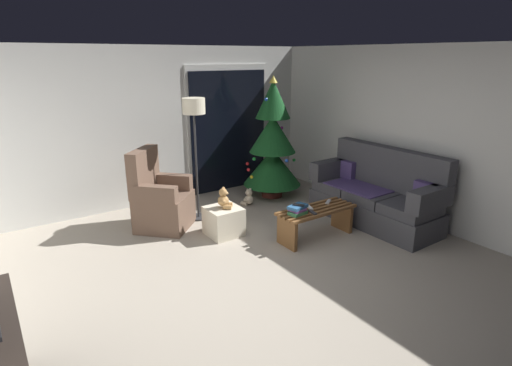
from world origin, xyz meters
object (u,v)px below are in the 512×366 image
(couch, at_px, (377,196))
(book_stack, at_px, (298,210))
(remote_silver, at_px, (328,202))
(remote_white, at_px, (310,208))
(teddy_bear_cream_by_tree, at_px, (248,198))
(teddy_bear_honey, at_px, (224,199))
(ottoman, at_px, (224,221))
(coffee_table, at_px, (316,218))
(floor_lamp, at_px, (194,118))
(christmas_tree, at_px, (272,145))
(remote_graphite, at_px, (312,212))
(cell_phone, at_px, (298,205))
(armchair, at_px, (160,201))

(couch, bearing_deg, book_stack, 177.55)
(couch, relative_size, remote_silver, 12.50)
(remote_white, relative_size, teddy_bear_cream_by_tree, 0.55)
(remote_white, bearing_deg, teddy_bear_honey, -17.72)
(remote_white, distance_m, ottoman, 1.17)
(remote_silver, xyz_separation_m, teddy_bear_honey, (-1.24, 0.70, 0.08))
(coffee_table, height_order, floor_lamp, floor_lamp)
(book_stack, height_order, christmas_tree, christmas_tree)
(book_stack, distance_m, teddy_bear_cream_by_tree, 1.63)
(couch, xyz_separation_m, remote_white, (-1.19, 0.13, 0.03))
(christmas_tree, distance_m, teddy_bear_cream_by_tree, 0.99)
(couch, bearing_deg, remote_graphite, -178.94)
(ottoman, bearing_deg, floor_lamp, 91.06)
(ottoman, bearing_deg, christmas_tree, 31.48)
(coffee_table, height_order, book_stack, book_stack)
(couch, height_order, remote_silver, couch)
(cell_phone, height_order, ottoman, cell_phone)
(coffee_table, relative_size, floor_lamp, 0.62)
(book_stack, height_order, teddy_bear_cream_by_tree, book_stack)
(remote_white, bearing_deg, christmas_tree, -88.72)
(remote_white, relative_size, floor_lamp, 0.09)
(teddy_bear_cream_by_tree, bearing_deg, remote_white, -90.83)
(coffee_table, xyz_separation_m, remote_graphite, (-0.16, -0.09, 0.15))
(coffee_table, relative_size, teddy_bear_cream_by_tree, 3.86)
(remote_silver, height_order, ottoman, remote_silver)
(remote_white, relative_size, cell_phone, 1.08)
(cell_phone, bearing_deg, coffee_table, -31.48)
(remote_silver, height_order, christmas_tree, christmas_tree)
(remote_graphite, xyz_separation_m, floor_lamp, (-0.82, 1.61, 1.08))
(cell_phone, height_order, teddy_bear_cream_by_tree, cell_phone)
(remote_white, height_order, ottoman, remote_white)
(cell_phone, xyz_separation_m, armchair, (-1.24, 1.52, -0.14))
(remote_silver, xyz_separation_m, floor_lamp, (-1.26, 1.44, 1.08))
(cell_phone, bearing_deg, remote_graphite, -60.01)
(cell_phone, distance_m, floor_lamp, 1.92)
(armchair, distance_m, floor_lamp, 1.25)
(couch, relative_size, ottoman, 4.43)
(remote_graphite, distance_m, cell_phone, 0.21)
(teddy_bear_honey, bearing_deg, cell_phone, -51.33)
(remote_graphite, bearing_deg, remote_white, 72.24)
(remote_silver, relative_size, teddy_bear_cream_by_tree, 0.55)
(remote_silver, height_order, book_stack, book_stack)
(ottoman, relative_size, teddy_bear_cream_by_tree, 1.54)
(coffee_table, xyz_separation_m, ottoman, (-0.96, 0.79, -0.08))
(coffee_table, relative_size, book_stack, 3.90)
(christmas_tree, height_order, ottoman, christmas_tree)
(cell_phone, bearing_deg, armchair, 96.25)
(coffee_table, distance_m, ottoman, 1.24)
(remote_silver, xyz_separation_m, book_stack, (-0.62, -0.09, 0.05))
(armchair, xyz_separation_m, ottoman, (0.60, -0.72, -0.21))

